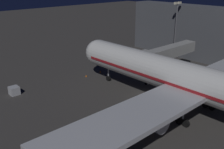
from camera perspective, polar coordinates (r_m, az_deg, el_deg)
name	(u,v)px	position (r m, az deg, el deg)	size (l,w,h in m)	color
ground_plane	(145,95)	(53.64, 7.04, -4.51)	(320.00, 320.00, 0.00)	#383533
airliner_at_gate	(205,86)	(45.03, 19.47, -2.40)	(57.13, 61.06, 18.32)	silver
jet_bridge	(164,54)	(61.34, 11.17, 4.46)	(19.00, 3.40, 7.58)	#9E9E99
apron_floodlight_mast	(176,26)	(76.97, 13.61, 10.07)	(2.90, 0.50, 16.08)	#59595E
baggage_container_mid_row	(14,91)	(56.92, -20.35, -3.28)	(1.82, 1.85, 1.67)	#B7BABF
traffic_cone_nose_port	(100,72)	(65.80, -2.55, 0.65)	(0.36, 0.36, 0.55)	orange
traffic_cone_nose_starboard	(86,76)	(63.24, -5.60, -0.26)	(0.36, 0.36, 0.55)	orange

